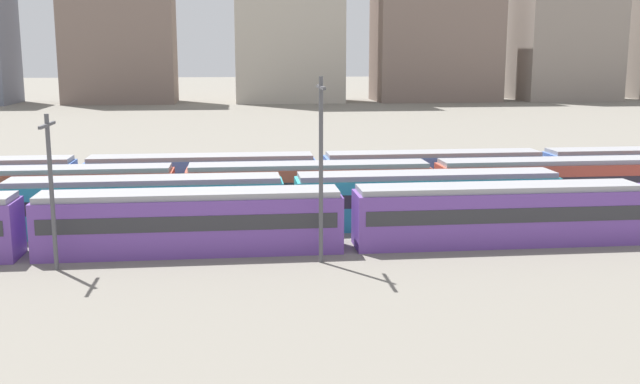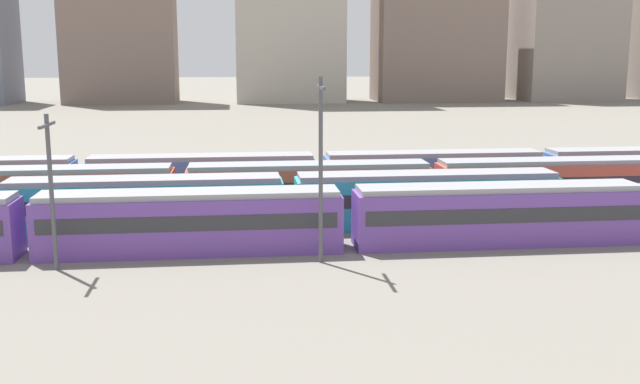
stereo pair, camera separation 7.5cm
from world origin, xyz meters
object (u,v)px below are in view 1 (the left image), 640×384
at_px(train_track_2, 433,185).
at_px(train_track_3, 320,176).
at_px(catenary_pole_0, 321,162).
at_px(catenary_pole_2, 51,184).
at_px(train_track_0, 348,218).
at_px(train_track_1, 146,205).

height_order(train_track_2, train_track_3, same).
bearing_deg(catenary_pole_0, train_track_2, 52.96).
bearing_deg(catenary_pole_2, train_track_3, 47.75).
relative_size(train_track_0, train_track_2, 1.00).
xyz_separation_m(catenary_pole_0, catenary_pole_2, (-14.68, 0.18, -0.99)).
bearing_deg(train_track_0, catenary_pole_0, -123.90).
relative_size(train_track_2, catenary_pole_0, 7.09).
xyz_separation_m(train_track_2, catenary_pole_0, (-10.09, -13.36, 3.92)).
bearing_deg(train_track_1, train_track_3, 39.37).
relative_size(train_track_1, catenary_pole_2, 6.48).
xyz_separation_m(train_track_0, train_track_3, (0.02, 15.60, 0.00)).
height_order(train_track_3, catenary_pole_2, catenary_pole_2).
bearing_deg(catenary_pole_2, catenary_pole_0, -0.71).
xyz_separation_m(train_track_0, train_track_1, (-12.66, 5.20, -0.00)).
distance_m(train_track_1, catenary_pole_2, 9.40).
xyz_separation_m(train_track_2, catenary_pole_2, (-24.77, -13.18, 2.92)).
relative_size(train_track_0, catenary_pole_2, 8.68).
bearing_deg(train_track_3, catenary_pole_0, -96.19).
xyz_separation_m(train_track_0, catenary_pole_0, (-1.99, -2.96, 3.92)).
bearing_deg(train_track_1, catenary_pole_0, -37.44).
bearing_deg(train_track_3, train_track_0, -90.07).
distance_m(train_track_3, catenary_pole_2, 25.00).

